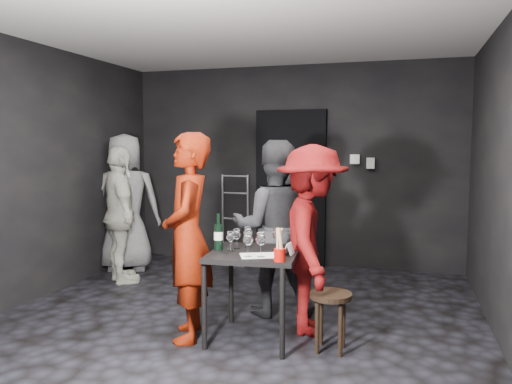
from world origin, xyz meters
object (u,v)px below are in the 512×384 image
(wine_bottle, at_px, (218,236))
(breadstick_cup, at_px, (280,245))
(tasting_table, at_px, (254,263))
(man_maroon, at_px, (312,231))
(bystander_grey, at_px, (126,190))
(hand_truck, at_px, (234,247))
(server_red, at_px, (188,220))
(stool, at_px, (331,305))
(woman_black, at_px, (274,217))
(bystander_cream, at_px, (120,209))

(wine_bottle, relative_size, breadstick_cup, 1.14)
(tasting_table, height_order, man_maroon, man_maroon)
(man_maroon, height_order, wine_bottle, man_maroon)
(man_maroon, height_order, bystander_grey, bystander_grey)
(hand_truck, xyz_separation_m, breadstick_cup, (1.34, -2.81, 0.65))
(man_maroon, bearing_deg, server_red, 100.58)
(stool, distance_m, wine_bottle, 1.08)
(woman_black, bearing_deg, wine_bottle, 52.01)
(server_red, distance_m, bystander_grey, 2.57)
(bystander_cream, distance_m, breadstick_cup, 2.75)
(server_red, distance_m, bystander_cream, 2.01)
(woman_black, xyz_separation_m, bystander_cream, (-2.01, 0.53, -0.06))
(server_red, height_order, wine_bottle, server_red)
(stool, distance_m, woman_black, 1.15)
(stool, xyz_separation_m, man_maroon, (-0.22, 0.37, 0.53))
(man_maroon, xyz_separation_m, bystander_cream, (-2.45, 0.92, -0.02))
(stool, relative_size, bystander_grey, 0.22)
(hand_truck, relative_size, wine_bottle, 3.94)
(woman_black, distance_m, breadstick_cup, 1.01)
(breadstick_cup, bearing_deg, woman_black, 107.05)
(woman_black, height_order, man_maroon, woman_black)
(tasting_table, relative_size, stool, 1.60)
(man_maroon, distance_m, wine_bottle, 0.81)
(man_maroon, bearing_deg, stool, -162.25)
(hand_truck, distance_m, woman_black, 2.24)
(breadstick_cup, bearing_deg, bystander_grey, 141.39)
(man_maroon, bearing_deg, hand_truck, 20.42)
(hand_truck, distance_m, man_maroon, 2.76)
(hand_truck, relative_size, breadstick_cup, 4.49)
(woman_black, xyz_separation_m, wine_bottle, (-0.30, -0.71, -0.07))
(wine_bottle, bearing_deg, woman_black, 67.17)
(hand_truck, bearing_deg, bystander_grey, -146.33)
(server_red, relative_size, woman_black, 1.07)
(tasting_table, relative_size, man_maroon, 0.42)
(server_red, relative_size, bystander_grey, 0.95)
(bystander_cream, xyz_separation_m, wine_bottle, (1.72, -1.24, -0.01))
(server_red, height_order, woman_black, server_red)
(breadstick_cup, bearing_deg, hand_truck, 115.54)
(tasting_table, bearing_deg, bystander_cream, 148.88)
(bystander_cream, bearing_deg, man_maroon, -153.83)
(bystander_grey, height_order, breadstick_cup, bystander_grey)
(tasting_table, relative_size, bystander_cream, 0.43)
(hand_truck, bearing_deg, stool, -54.75)
(hand_truck, xyz_separation_m, tasting_table, (1.06, -2.53, 0.43))
(tasting_table, distance_m, bystander_cream, 2.38)
(server_red, bearing_deg, man_maroon, 93.29)
(server_red, bearing_deg, breadstick_cup, 59.15)
(woman_black, bearing_deg, man_maroon, 123.77)
(wine_bottle, bearing_deg, bystander_cream, 144.09)
(stool, xyz_separation_m, bystander_cream, (-2.67, 1.28, 0.51))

